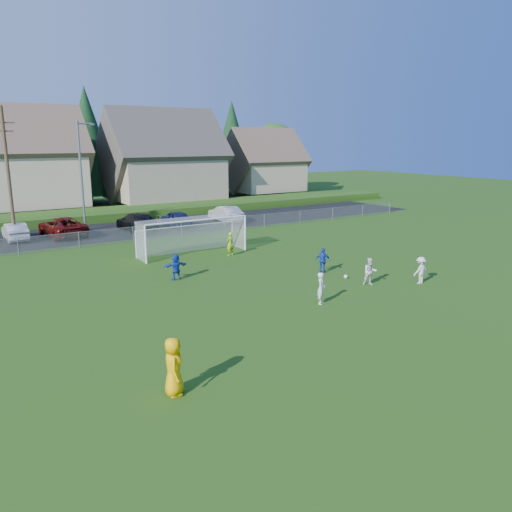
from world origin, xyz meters
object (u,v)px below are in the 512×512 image
at_px(player_blue_b, 176,267).
at_px(soccer_goal, 191,230).
at_px(soccer_ball, 346,277).
at_px(car_c, 62,227).
at_px(car_f, 225,214).
at_px(player_white_a, 321,288).
at_px(player_white_b, 370,272).
at_px(referee, 174,366).
at_px(goalkeeper, 230,244).
at_px(player_blue_a, 323,260).
at_px(car_e, 176,219).
at_px(car_d, 137,222).
at_px(car_b, 15,232).
at_px(player_white_c, 421,270).

bearing_deg(player_blue_b, soccer_goal, -119.13).
bearing_deg(soccer_ball, car_c, 115.55).
height_order(player_blue_b, car_f, car_f).
height_order(player_white_a, player_white_b, player_white_a).
bearing_deg(referee, goalkeeper, -14.03).
height_order(referee, player_white_b, referee).
xyz_separation_m(soccer_ball, player_blue_a, (-0.27, 1.66, 0.63)).
relative_size(referee, car_f, 0.40).
relative_size(soccer_ball, referee, 0.12).
xyz_separation_m(player_blue_b, car_e, (7.17, 15.92, 0.01)).
relative_size(referee, car_d, 0.34).
bearing_deg(player_blue_b, soccer_ball, 152.57).
bearing_deg(player_white_b, car_c, 142.50).
height_order(referee, goalkeeper, referee).
bearing_deg(car_c, referee, 78.54).
xyz_separation_m(car_d, car_e, (3.65, 0.04, -0.05)).
xyz_separation_m(referee, car_d, (8.89, 27.69, -0.13)).
relative_size(player_white_a, player_white_b, 1.03).
distance_m(soccer_ball, goalkeeper, 8.87).
height_order(player_blue_b, car_b, player_blue_b).
bearing_deg(player_white_b, soccer_goal, 139.22).
distance_m(player_white_a, car_b, 26.55).
bearing_deg(car_e, car_d, 3.90).
xyz_separation_m(referee, soccer_goal, (8.97, 17.25, 0.71)).
bearing_deg(car_f, player_blue_a, 80.23).
distance_m(car_b, car_d, 9.39).
xyz_separation_m(player_white_a, player_blue_b, (-4.01, 7.60, -0.03)).
bearing_deg(goalkeeper, car_f, -130.28).
height_order(player_white_c, car_b, player_white_c).
distance_m(car_b, car_f, 18.10).
relative_size(player_blue_b, goalkeeper, 0.92).
xyz_separation_m(goalkeeper, car_e, (1.67, 12.44, -0.06)).
height_order(soccer_ball, player_blue_b, player_blue_b).
distance_m(soccer_ball, car_b, 26.05).
bearing_deg(player_blue_b, car_b, -66.92).
bearing_deg(player_white_a, player_white_b, -28.35).
bearing_deg(player_white_c, player_white_a, -3.45).
bearing_deg(soccer_ball, player_blue_a, 99.28).
distance_m(car_d, soccer_goal, 10.47).
distance_m(player_blue_b, car_c, 16.96).
height_order(car_d, soccer_goal, soccer_goal).
bearing_deg(player_white_c, car_e, -82.41).
height_order(referee, car_e, referee).
xyz_separation_m(referee, player_white_b, (13.62, 5.19, -0.18)).
relative_size(soccer_ball, player_blue_b, 0.15).
xyz_separation_m(player_white_b, goalkeeper, (-2.75, 10.10, 0.06)).
distance_m(goalkeeper, car_d, 12.55).
bearing_deg(car_c, player_white_a, 99.19).
height_order(referee, car_b, referee).
distance_m(car_b, car_e, 13.01).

